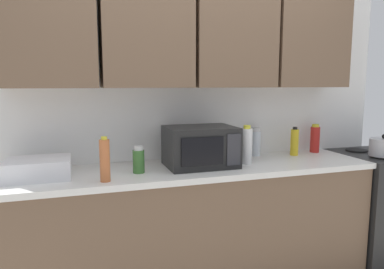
# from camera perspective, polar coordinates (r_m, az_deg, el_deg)

# --- Properties ---
(wall_back_with_cabinets) EXTENTS (3.44, 0.38, 2.60)m
(wall_back_with_cabinets) POSITION_cam_1_polar(r_m,az_deg,el_deg) (2.69, -0.84, 10.26)
(wall_back_with_cabinets) COLOR white
(wall_back_with_cabinets) RESTS_ON ground_plane
(counter_run) EXTENTS (2.57, 0.63, 0.90)m
(counter_run) POSITION_cam_1_polar(r_m,az_deg,el_deg) (2.67, 0.71, -14.49)
(counter_run) COLOR brown
(counter_run) RESTS_ON ground_plane
(stove_range) EXTENTS (0.76, 0.64, 0.91)m
(stove_range) POSITION_cam_1_polar(r_m,az_deg,el_deg) (3.53, 27.93, -9.77)
(stove_range) COLOR black
(stove_range) RESTS_ON ground_plane
(kettle) EXTENTS (0.21, 0.21, 0.17)m
(kettle) POSITION_cam_1_polar(r_m,az_deg,el_deg) (3.19, 28.21, -1.80)
(kettle) COLOR #B2B2B7
(kettle) RESTS_ON stove_range
(microwave) EXTENTS (0.48, 0.37, 0.28)m
(microwave) POSITION_cam_1_polar(r_m,az_deg,el_deg) (2.51, 1.35, -1.92)
(microwave) COLOR black
(microwave) RESTS_ON counter_run
(dish_rack) EXTENTS (0.38, 0.30, 0.12)m
(dish_rack) POSITION_cam_1_polar(r_m,az_deg,el_deg) (2.41, -23.27, -4.97)
(dish_rack) COLOR silver
(dish_rack) RESTS_ON counter_run
(bottle_spice_jar) EXTENTS (0.06, 0.06, 0.27)m
(bottle_spice_jar) POSITION_cam_1_polar(r_m,az_deg,el_deg) (2.18, -13.73, -3.99)
(bottle_spice_jar) COLOR #BC6638
(bottle_spice_jar) RESTS_ON counter_run
(bottle_green_oil) EXTENTS (0.08, 0.08, 0.18)m
(bottle_green_oil) POSITION_cam_1_polar(r_m,az_deg,el_deg) (2.36, -8.51, -4.07)
(bottle_green_oil) COLOR #386B2D
(bottle_green_oil) RESTS_ON counter_run
(bottle_red_sauce) EXTENTS (0.08, 0.08, 0.24)m
(bottle_red_sauce) POSITION_cam_1_polar(r_m,az_deg,el_deg) (3.20, 19.01, -0.65)
(bottle_red_sauce) COLOR red
(bottle_red_sauce) RESTS_ON counter_run
(bottle_clear_tall) EXTENTS (0.08, 0.08, 0.23)m
(bottle_clear_tall) POSITION_cam_1_polar(r_m,az_deg,el_deg) (2.93, 10.08, -1.22)
(bottle_clear_tall) COLOR silver
(bottle_clear_tall) RESTS_ON counter_run
(bottle_yellow_mustard) EXTENTS (0.06, 0.06, 0.23)m
(bottle_yellow_mustard) POSITION_cam_1_polar(r_m,az_deg,el_deg) (3.01, 16.02, -1.14)
(bottle_yellow_mustard) COLOR gold
(bottle_yellow_mustard) RESTS_ON counter_run
(bottle_white_jar) EXTENTS (0.08, 0.08, 0.28)m
(bottle_white_jar) POSITION_cam_1_polar(r_m,az_deg,el_deg) (2.62, 8.71, -1.75)
(bottle_white_jar) COLOR white
(bottle_white_jar) RESTS_ON counter_run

